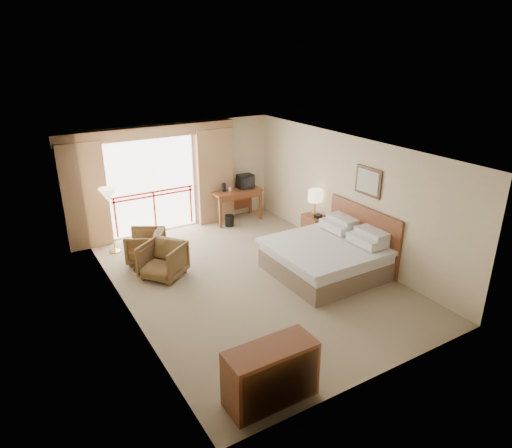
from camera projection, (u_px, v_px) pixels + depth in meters
floor at (251, 278)px, 9.39m from camera, size 7.00×7.00×0.00m
ceiling at (250, 149)px, 8.40m from camera, size 7.00×7.00×0.00m
wall_back at (182, 176)px, 11.69m from camera, size 5.00×0.00×5.00m
wall_front at (382, 297)px, 6.11m from camera, size 5.00×0.00×5.00m
wall_left at (123, 244)px, 7.70m from camera, size 0.00×7.00×7.00m
wall_right at (348, 197)px, 10.09m from camera, size 0.00×7.00×7.00m
balcony_door at (152, 186)px, 11.34m from camera, size 2.40×0.00×2.40m
balcony_railing at (154, 201)px, 11.47m from camera, size 2.09×0.03×1.02m
curtain_left at (84, 196)px, 10.43m from camera, size 1.00×0.26×2.50m
curtain_right at (214, 176)px, 12.01m from camera, size 1.00×0.26×2.50m
valance at (149, 132)px, 10.76m from camera, size 4.40×0.22×0.28m
hvac_vent at (226, 132)px, 11.91m from camera, size 0.50×0.04×0.50m
bed at (327, 256)px, 9.49m from camera, size 2.13×2.06×0.97m
headboard at (363, 235)px, 9.85m from camera, size 0.06×2.10×1.30m
framed_art at (368, 182)px, 9.41m from camera, size 0.04×0.72×0.60m
nightstand at (315, 228)px, 11.06m from camera, size 0.48×0.56×0.67m
table_lamp at (315, 196)px, 10.81m from camera, size 0.34×0.34×0.60m
phone at (318, 216)px, 10.78m from camera, size 0.20×0.18×0.07m
desk at (235, 196)px, 12.29m from camera, size 1.34×0.65×0.87m
tv at (245, 181)px, 12.24m from camera, size 0.41×0.33×0.37m
coffee_maker at (224, 187)px, 11.96m from camera, size 0.12×0.12×0.23m
cup at (230, 190)px, 12.02m from camera, size 0.08×0.08×0.10m
wastebasket at (229, 221)px, 12.04m from camera, size 0.27×0.27×0.30m
armchair_far at (147, 261)px, 10.15m from camera, size 1.07×1.06×0.72m
armchair_near at (164, 276)px, 9.47m from camera, size 1.13×1.13×0.74m
side_table at (140, 256)px, 9.62m from camera, size 0.44×0.44×0.48m
book at (139, 249)px, 9.56m from camera, size 0.16×0.21×0.02m
floor_lamp at (108, 198)px, 10.11m from camera, size 0.39×0.39×1.54m
dresser at (271, 374)px, 6.06m from camera, size 1.25×0.53×0.83m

